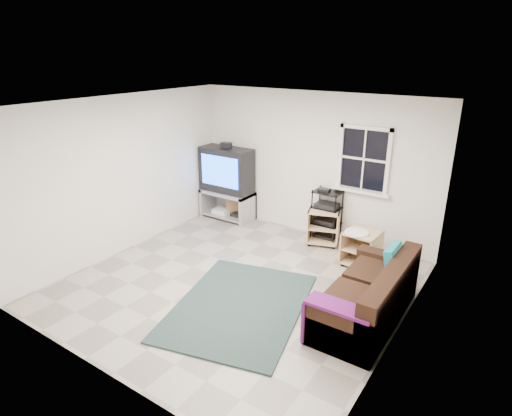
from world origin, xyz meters
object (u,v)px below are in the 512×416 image
Objects in this scene: side_table_left at (324,224)px; side_table_right at (362,245)px; tv_unit at (227,178)px; sofa at (368,298)px; av_rack at (326,219)px.

side_table_left reaches higher than side_table_right.
side_table_left is 0.99m from side_table_right.
sofa is at bearing -26.45° from tv_unit.
tv_unit is 2.61× the size of side_table_right.
av_rack is 1.43× the size of side_table_left.
side_table_right is at bearing -7.95° from tv_unit.
tv_unit reaches higher than side_table_left.
av_rack is (2.14, 0.09, -0.44)m from tv_unit.
tv_unit is at bearing -177.54° from av_rack.
av_rack is at bearing 75.94° from side_table_left.
tv_unit is at bearing 153.55° from sofa.
side_table_right is 0.32× the size of sofa.
side_table_right is at bearing -30.64° from av_rack.
side_table_right is (0.87, -0.46, -0.00)m from side_table_left.
sofa is (3.61, -1.80, -0.56)m from tv_unit.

